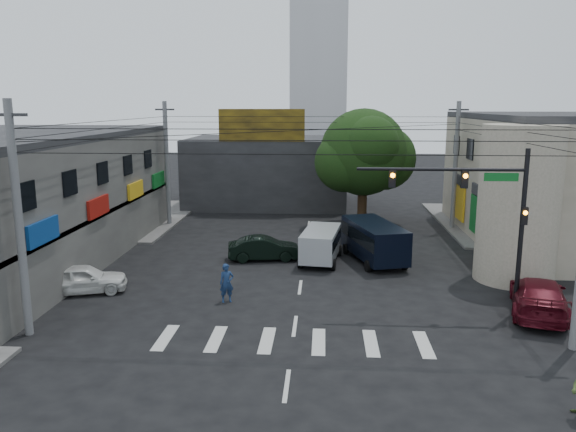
# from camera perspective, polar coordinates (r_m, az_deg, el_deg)

# --- Properties ---
(ground) EXTENTS (160.00, 160.00, 0.00)m
(ground) POSITION_cam_1_polar(r_m,az_deg,el_deg) (26.35, 1.05, -8.64)
(ground) COLOR black
(ground) RESTS_ON ground
(sidewalk_far_left) EXTENTS (16.00, 16.00, 0.15)m
(sidewalk_far_left) POSITION_cam_1_polar(r_m,az_deg,el_deg) (47.67, -20.01, -0.16)
(sidewalk_far_left) COLOR #514F4C
(sidewalk_far_left) RESTS_ON ground
(sidewalk_far_right) EXTENTS (16.00, 16.00, 0.15)m
(sidewalk_far_right) POSITION_cam_1_polar(r_m,az_deg,el_deg) (46.81, 24.77, -0.72)
(sidewalk_far_right) COLOR #514F4C
(sidewalk_far_right) RESTS_ON ground
(corner_column) EXTENTS (4.00, 4.00, 8.00)m
(corner_column) POSITION_cam_1_polar(r_m,az_deg,el_deg) (30.80, 22.36, 1.13)
(corner_column) COLOR gray
(corner_column) RESTS_ON ground
(building_far) EXTENTS (14.00, 10.00, 6.00)m
(building_far) POSITION_cam_1_polar(r_m,az_deg,el_deg) (51.35, -2.04, 4.60)
(building_far) COLOR #232326
(building_far) RESTS_ON ground
(billboard) EXTENTS (7.00, 0.30, 2.60)m
(billboard) POSITION_cam_1_polar(r_m,az_deg,el_deg) (46.16, -2.70, 9.20)
(billboard) COLOR olive
(billboard) RESTS_ON building_far
(tower_distant) EXTENTS (9.00, 9.00, 44.00)m
(tower_distant) POSITION_cam_1_polar(r_m,az_deg,el_deg) (95.64, 3.19, 19.11)
(tower_distant) COLOR silver
(tower_distant) RESTS_ON ground
(street_tree) EXTENTS (6.40, 6.40, 8.70)m
(street_tree) POSITION_cam_1_polar(r_m,az_deg,el_deg) (41.99, 7.67, 6.41)
(street_tree) COLOR black
(street_tree) RESTS_ON ground
(traffic_gantry) EXTENTS (7.10, 0.35, 7.20)m
(traffic_gantry) POSITION_cam_1_polar(r_m,az_deg,el_deg) (25.01, 19.19, 1.11)
(traffic_gantry) COLOR black
(traffic_gantry) RESTS_ON ground
(utility_pole_near_left) EXTENTS (0.32, 0.32, 9.20)m
(utility_pole_near_left) POSITION_cam_1_polar(r_m,az_deg,el_deg) (23.76, -25.67, -0.46)
(utility_pole_near_left) COLOR #59595B
(utility_pole_near_left) RESTS_ON ground
(utility_pole_far_left) EXTENTS (0.32, 0.32, 9.20)m
(utility_pole_far_left) POSITION_cam_1_polar(r_m,az_deg,el_deg) (42.60, -12.19, 5.14)
(utility_pole_far_left) COLOR #59595B
(utility_pole_far_left) RESTS_ON ground
(utility_pole_far_right) EXTENTS (0.32, 0.32, 9.20)m
(utility_pole_far_right) POSITION_cam_1_polar(r_m,az_deg,el_deg) (42.04, 16.64, 4.84)
(utility_pole_far_right) COLOR #59595B
(utility_pole_far_right) RESTS_ON ground
(dark_sedan) EXTENTS (2.78, 4.67, 1.39)m
(dark_sedan) POSITION_cam_1_polar(r_m,az_deg,el_deg) (32.90, -2.43, -3.30)
(dark_sedan) COLOR black
(dark_sedan) RESTS_ON ground
(white_compact) EXTENTS (4.03, 5.10, 1.42)m
(white_compact) POSITION_cam_1_polar(r_m,az_deg,el_deg) (28.97, -20.16, -6.01)
(white_compact) COLOR silver
(white_compact) RESTS_ON ground
(maroon_sedan) EXTENTS (5.10, 6.63, 1.59)m
(maroon_sedan) POSITION_cam_1_polar(r_m,az_deg,el_deg) (26.91, 24.10, -7.44)
(maroon_sedan) COLOR #460A14
(maroon_sedan) RESTS_ON ground
(silver_minivan) EXTENTS (4.92, 3.03, 1.91)m
(silver_minivan) POSITION_cam_1_polar(r_m,az_deg,el_deg) (32.44, 3.35, -3.05)
(silver_minivan) COLOR #B4B8BD
(silver_minivan) RESTS_ON ground
(navy_van) EXTENTS (6.80, 5.19, 2.26)m
(navy_van) POSITION_cam_1_polar(r_m,az_deg,el_deg) (32.86, 8.73, -2.66)
(navy_van) COLOR black
(navy_van) RESTS_ON ground
(traffic_officer) EXTENTS (0.93, 0.85, 1.81)m
(traffic_officer) POSITION_cam_1_polar(r_m,az_deg,el_deg) (26.12, -6.25, -6.79)
(traffic_officer) COLOR navy
(traffic_officer) RESTS_ON ground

